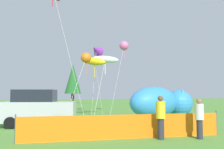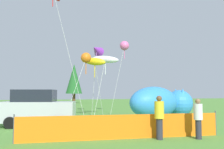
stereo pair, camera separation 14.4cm
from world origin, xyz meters
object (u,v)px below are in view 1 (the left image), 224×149
object	(u,v)px
kite_white_ghost	(105,59)
kite_yellow_hero	(95,62)
inflatable_cat	(161,104)
spectator_in_green_shirt	(199,117)
spectator_in_blue_shirt	(161,115)
kite_pink_octopus	(124,46)
parked_car	(38,108)
kite_orange_flower	(86,58)
folding_chair	(211,120)
kite_purple_delta	(96,50)

from	to	relation	value
kite_white_ghost	kite_yellow_hero	distance (m)	1.50
inflatable_cat	kite_white_ghost	distance (m)	5.99
spectator_in_green_shirt	spectator_in_blue_shirt	bearing A→B (deg)	167.28
kite_pink_octopus	parked_car	bearing A→B (deg)	-138.88
parked_car	kite_white_ghost	xyz separation A→B (m)	(5.52, 4.89, 3.80)
parked_car	kite_yellow_hero	distance (m)	6.85
parked_car	kite_yellow_hero	bearing A→B (deg)	56.55
spectator_in_green_shirt	kite_white_ghost	bearing A→B (deg)	96.87
spectator_in_green_shirt	kite_yellow_hero	world-z (taller)	kite_yellow_hero
parked_car	kite_orange_flower	size ratio (longest dim) A/B	0.89
spectator_in_blue_shirt	kite_white_ghost	xyz separation A→B (m)	(0.37, 10.68, 3.84)
spectator_in_green_shirt	kite_white_ghost	distance (m)	11.82
spectator_in_blue_shirt	kite_white_ghost	world-z (taller)	kite_white_ghost
folding_chair	kite_pink_octopus	bearing A→B (deg)	47.55
folding_chair	kite_white_ghost	xyz separation A→B (m)	(-3.46, 9.11, 4.35)
parked_car	inflatable_cat	distance (m)	9.74
spectator_in_blue_shirt	spectator_in_green_shirt	size ratio (longest dim) A/B	1.08
folding_chair	kite_pink_octopus	world-z (taller)	kite_pink_octopus
kite_orange_flower	kite_white_ghost	bearing A→B (deg)	34.81
inflatable_cat	spectator_in_green_shirt	size ratio (longest dim) A/B	3.70
inflatable_cat	kite_white_ghost	xyz separation A→B (m)	(-3.93, 2.55, 3.73)
folding_chair	kite_yellow_hero	xyz separation A→B (m)	(-4.60, 8.19, 4.01)
folding_chair	kite_pink_octopus	distance (m)	12.77
inflatable_cat	kite_orange_flower	bearing A→B (deg)	148.79
kite_pink_octopus	kite_yellow_hero	xyz separation A→B (m)	(-3.61, -3.02, -2.04)
folding_chair	spectator_in_green_shirt	size ratio (longest dim) A/B	0.51
inflatable_cat	spectator_in_green_shirt	bearing A→B (deg)	-126.61
inflatable_cat	kite_orange_flower	xyz separation A→B (m)	(-5.87, 1.20, 3.60)
kite_yellow_hero	kite_pink_octopus	bearing A→B (deg)	39.91
kite_white_ghost	kite_yellow_hero	bearing A→B (deg)	-140.84
inflatable_cat	kite_pink_octopus	world-z (taller)	kite_pink_octopus
inflatable_cat	spectator_in_blue_shirt	distance (m)	9.20
parked_car	spectator_in_blue_shirt	bearing A→B (deg)	-33.89
kite_orange_flower	spectator_in_green_shirt	bearing A→B (deg)	-71.38
spectator_in_green_shirt	kite_orange_flower	world-z (taller)	kite_orange_flower
inflatable_cat	folding_chair	bearing A→B (deg)	-113.71
folding_chair	spectator_in_blue_shirt	bearing A→B (deg)	154.78
kite_orange_flower	spectator_in_blue_shirt	bearing A→B (deg)	-80.42
inflatable_cat	spectator_in_blue_shirt	xyz separation A→B (m)	(-4.30, -8.13, -0.12)
parked_car	kite_purple_delta	xyz separation A→B (m)	(5.30, 7.40, 5.04)
kite_white_ghost	kite_purple_delta	size ratio (longest dim) A/B	0.79
spectator_in_blue_shirt	kite_purple_delta	size ratio (longest dim) A/B	0.28
kite_white_ghost	kite_orange_flower	bearing A→B (deg)	-145.19
spectator_in_blue_shirt	kite_yellow_hero	world-z (taller)	kite_yellow_hero
spectator_in_blue_shirt	spectator_in_green_shirt	bearing A→B (deg)	-12.72
inflatable_cat	kite_yellow_hero	bearing A→B (deg)	142.53
spectator_in_blue_shirt	inflatable_cat	bearing A→B (deg)	62.15
parked_car	kite_white_ghost	bearing A→B (deg)	55.97
spectator_in_green_shirt	kite_orange_flower	bearing A→B (deg)	108.62
spectator_in_green_shirt	kite_orange_flower	xyz separation A→B (m)	(-3.27, 9.72, 3.79)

